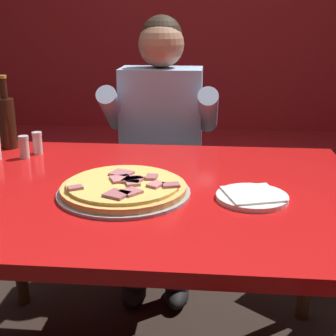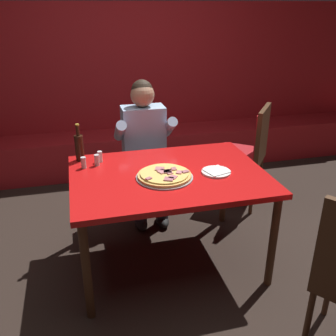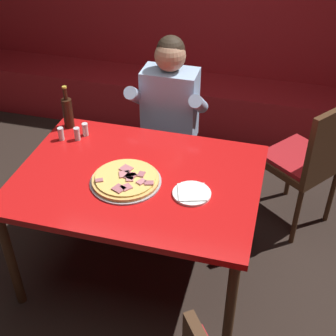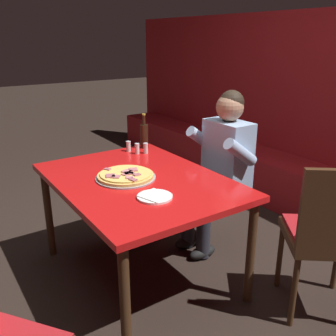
{
  "view_description": "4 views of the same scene",
  "coord_description": "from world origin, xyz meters",
  "px_view_note": "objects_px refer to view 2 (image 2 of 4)",
  "views": [
    {
      "loc": [
        0.21,
        -1.36,
        1.26
      ],
      "look_at": [
        0.06,
        0.19,
        0.76
      ],
      "focal_mm": 50.0,
      "sensor_mm": 36.0,
      "label": 1
    },
    {
      "loc": [
        -0.6,
        -2.36,
        1.87
      ],
      "look_at": [
        -0.0,
        0.0,
        0.8
      ],
      "focal_mm": 40.0,
      "sensor_mm": 36.0,
      "label": 2
    },
    {
      "loc": [
        0.72,
        -1.99,
        2.37
      ],
      "look_at": [
        0.17,
        0.03,
        0.83
      ],
      "focal_mm": 50.0,
      "sensor_mm": 36.0,
      "label": 3
    },
    {
      "loc": [
        2.05,
        -1.13,
        1.65
      ],
      "look_at": [
        0.09,
        0.18,
        0.82
      ],
      "focal_mm": 40.0,
      "sensor_mm": 36.0,
      "label": 4
    }
  ],
  "objects_px": {
    "plate_white_paper": "(216,172)",
    "diner_seated_blue_shirt": "(146,146)",
    "beer_bottle": "(79,147)",
    "shaker_oregano": "(97,161)",
    "pizza": "(165,175)",
    "shaker_black_pepper": "(84,163)",
    "dining_chair_far_right": "(248,148)",
    "shaker_parmesan": "(100,157)",
    "main_dining_table": "(168,182)"
  },
  "relations": [
    {
      "from": "plate_white_paper",
      "to": "dining_chair_far_right",
      "type": "relative_size",
      "value": 0.21
    },
    {
      "from": "beer_bottle",
      "to": "shaker_oregano",
      "type": "bearing_deg",
      "value": -49.24
    },
    {
      "from": "beer_bottle",
      "to": "diner_seated_blue_shirt",
      "type": "height_order",
      "value": "diner_seated_blue_shirt"
    },
    {
      "from": "shaker_oregano",
      "to": "shaker_black_pepper",
      "type": "bearing_deg",
      "value": -165.5
    },
    {
      "from": "shaker_black_pepper",
      "to": "dining_chair_far_right",
      "type": "distance_m",
      "value": 1.64
    },
    {
      "from": "shaker_oregano",
      "to": "pizza",
      "type": "bearing_deg",
      "value": -37.47
    },
    {
      "from": "plate_white_paper",
      "to": "shaker_oregano",
      "type": "bearing_deg",
      "value": 157.11
    },
    {
      "from": "diner_seated_blue_shirt",
      "to": "beer_bottle",
      "type": "bearing_deg",
      "value": -150.08
    },
    {
      "from": "diner_seated_blue_shirt",
      "to": "main_dining_table",
      "type": "bearing_deg",
      "value": -88.04
    },
    {
      "from": "pizza",
      "to": "main_dining_table",
      "type": "bearing_deg",
      "value": 57.01
    },
    {
      "from": "plate_white_paper",
      "to": "shaker_black_pepper",
      "type": "distance_m",
      "value": 0.97
    },
    {
      "from": "shaker_oregano",
      "to": "shaker_black_pepper",
      "type": "relative_size",
      "value": 1.0
    },
    {
      "from": "shaker_parmesan",
      "to": "dining_chair_far_right",
      "type": "relative_size",
      "value": 0.09
    },
    {
      "from": "shaker_black_pepper",
      "to": "beer_bottle",
      "type": "bearing_deg",
      "value": 96.69
    },
    {
      "from": "plate_white_paper",
      "to": "diner_seated_blue_shirt",
      "type": "height_order",
      "value": "diner_seated_blue_shirt"
    },
    {
      "from": "shaker_black_pepper",
      "to": "shaker_oregano",
      "type": "bearing_deg",
      "value": 14.5
    },
    {
      "from": "shaker_parmesan",
      "to": "dining_chair_far_right",
      "type": "distance_m",
      "value": 1.49
    },
    {
      "from": "shaker_parmesan",
      "to": "diner_seated_blue_shirt",
      "type": "height_order",
      "value": "diner_seated_blue_shirt"
    },
    {
      "from": "beer_bottle",
      "to": "shaker_parmesan",
      "type": "relative_size",
      "value": 3.4
    },
    {
      "from": "plate_white_paper",
      "to": "shaker_black_pepper",
      "type": "bearing_deg",
      "value": 160.75
    },
    {
      "from": "main_dining_table",
      "to": "shaker_parmesan",
      "type": "height_order",
      "value": "shaker_parmesan"
    },
    {
      "from": "main_dining_table",
      "to": "beer_bottle",
      "type": "distance_m",
      "value": 0.75
    },
    {
      "from": "shaker_oregano",
      "to": "plate_white_paper",
      "type": "bearing_deg",
      "value": -22.89
    },
    {
      "from": "beer_bottle",
      "to": "dining_chair_far_right",
      "type": "bearing_deg",
      "value": 11.09
    },
    {
      "from": "shaker_parmesan",
      "to": "dining_chair_far_right",
      "type": "xyz_separation_m",
      "value": [
        1.43,
        0.38,
        -0.2
      ]
    },
    {
      "from": "pizza",
      "to": "shaker_black_pepper",
      "type": "height_order",
      "value": "shaker_black_pepper"
    },
    {
      "from": "main_dining_table",
      "to": "dining_chair_far_right",
      "type": "bearing_deg",
      "value": 36.21
    },
    {
      "from": "main_dining_table",
      "to": "diner_seated_blue_shirt",
      "type": "distance_m",
      "value": 0.74
    },
    {
      "from": "shaker_black_pepper",
      "to": "dining_chair_far_right",
      "type": "xyz_separation_m",
      "value": [
        1.56,
        0.47,
        -0.2
      ]
    },
    {
      "from": "shaker_oregano",
      "to": "dining_chair_far_right",
      "type": "distance_m",
      "value": 1.54
    },
    {
      "from": "main_dining_table",
      "to": "shaker_oregano",
      "type": "xyz_separation_m",
      "value": [
        -0.48,
        0.27,
        0.11
      ]
    },
    {
      "from": "dining_chair_far_right",
      "to": "plate_white_paper",
      "type": "bearing_deg",
      "value": -128.97
    },
    {
      "from": "shaker_parmesan",
      "to": "shaker_black_pepper",
      "type": "bearing_deg",
      "value": -145.04
    },
    {
      "from": "pizza",
      "to": "dining_chair_far_right",
      "type": "bearing_deg",
      "value": 37.52
    },
    {
      "from": "beer_bottle",
      "to": "shaker_black_pepper",
      "type": "height_order",
      "value": "beer_bottle"
    },
    {
      "from": "pizza",
      "to": "plate_white_paper",
      "type": "xyz_separation_m",
      "value": [
        0.38,
        -0.01,
        -0.01
      ]
    },
    {
      "from": "plate_white_paper",
      "to": "diner_seated_blue_shirt",
      "type": "bearing_deg",
      "value": 113.82
    },
    {
      "from": "shaker_black_pepper",
      "to": "dining_chair_far_right",
      "type": "relative_size",
      "value": 0.09
    },
    {
      "from": "shaker_black_pepper",
      "to": "diner_seated_blue_shirt",
      "type": "bearing_deg",
      "value": 41.49
    },
    {
      "from": "beer_bottle",
      "to": "diner_seated_blue_shirt",
      "type": "bearing_deg",
      "value": 29.92
    },
    {
      "from": "pizza",
      "to": "diner_seated_blue_shirt",
      "type": "height_order",
      "value": "diner_seated_blue_shirt"
    },
    {
      "from": "shaker_oregano",
      "to": "shaker_parmesan",
      "type": "bearing_deg",
      "value": 65.82
    },
    {
      "from": "main_dining_table",
      "to": "beer_bottle",
      "type": "relative_size",
      "value": 4.75
    },
    {
      "from": "shaker_parmesan",
      "to": "plate_white_paper",
      "type": "bearing_deg",
      "value": -27.35
    },
    {
      "from": "dining_chair_far_right",
      "to": "shaker_black_pepper",
      "type": "bearing_deg",
      "value": -163.19
    },
    {
      "from": "pizza",
      "to": "beer_bottle",
      "type": "xyz_separation_m",
      "value": [
        -0.56,
        0.47,
        0.09
      ]
    },
    {
      "from": "plate_white_paper",
      "to": "main_dining_table",
      "type": "bearing_deg",
      "value": 166.92
    },
    {
      "from": "main_dining_table",
      "to": "shaker_oregano",
      "type": "bearing_deg",
      "value": 151.06
    },
    {
      "from": "beer_bottle",
      "to": "shaker_parmesan",
      "type": "xyz_separation_m",
      "value": [
        0.15,
        -0.07,
        -0.07
      ]
    },
    {
      "from": "pizza",
      "to": "plate_white_paper",
      "type": "bearing_deg",
      "value": -1.3
    }
  ]
}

